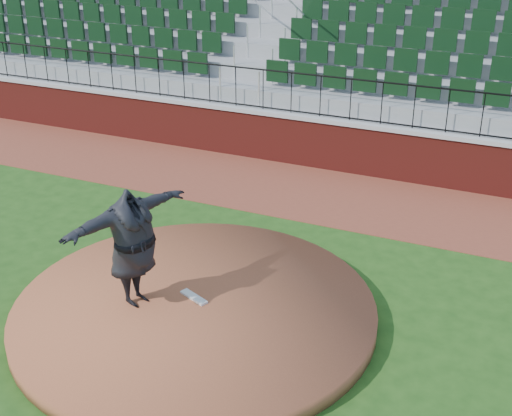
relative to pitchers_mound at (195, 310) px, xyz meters
The scene contains 10 objects.
ground 0.39m from the pitchers_mound, 25.27° to the left, with size 90.00×90.00×0.00m, color #204A15.
warning_track 5.57m from the pitchers_mound, 86.53° to the left, with size 34.00×3.20×0.01m, color brown.
field_wall 7.18m from the pitchers_mound, 87.30° to the left, with size 34.00×0.35×1.20m, color maroon.
wall_cap 7.26m from the pitchers_mound, 87.30° to the left, with size 34.00×0.45×0.10m, color #B7B7B7.
wall_railing 7.36m from the pitchers_mound, 87.30° to the left, with size 34.00×0.05×1.00m, color black, non-canonical shape.
seating_stands 10.13m from the pitchers_mound, 88.04° to the left, with size 34.00×5.10×4.60m, color gray, non-canonical shape.
concourse_wall 12.96m from the pitchers_mound, 88.48° to the left, with size 34.00×0.50×5.50m, color maroon.
pitchers_mound is the anchor object (origin of this frame).
pitching_rubber 0.21m from the pitchers_mound, 124.43° to the left, with size 0.55×0.14×0.04m, color silver.
pitcher 1.45m from the pitchers_mound, 158.51° to the right, with size 2.42×0.66×1.97m, color black.
Camera 1 is at (4.33, -8.20, 6.23)m, focal length 47.61 mm.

